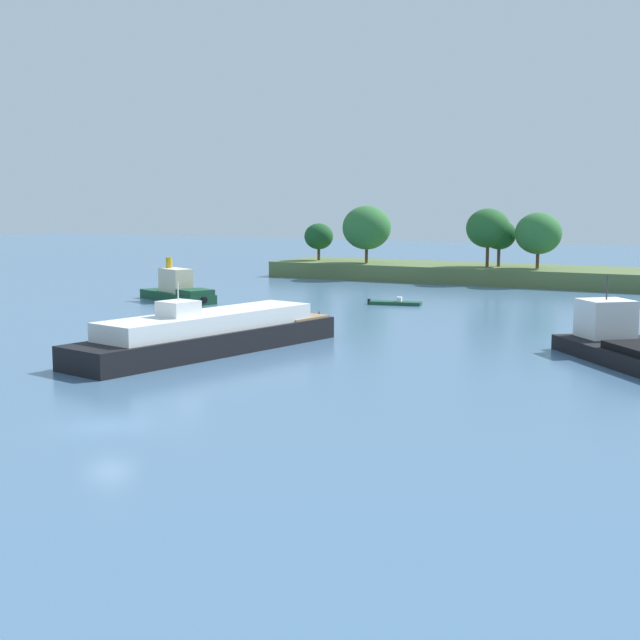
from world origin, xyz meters
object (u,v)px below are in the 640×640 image
fishing_skiff (395,303)px  channel_buoy_red (319,323)px  tugboat (178,290)px  white_riverboat (209,334)px

fishing_skiff → channel_buoy_red: size_ratio=3.10×
tugboat → fishing_skiff: bearing=19.4°
fishing_skiff → white_riverboat: 34.66m
fishing_skiff → channel_buoy_red: bearing=-84.0°
tugboat → channel_buoy_red: (25.19, -13.84, -0.40)m
white_riverboat → channel_buoy_red: white_riverboat is taller
white_riverboat → channel_buoy_red: size_ratio=12.56×
fishing_skiff → tugboat: 24.27m
fishing_skiff → white_riverboat: bearing=-90.2°
channel_buoy_red → white_riverboat: bearing=-100.8°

